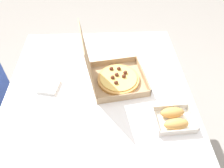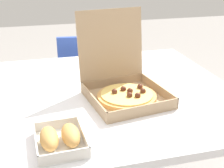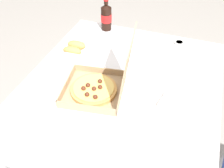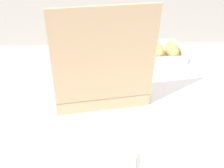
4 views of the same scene
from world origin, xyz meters
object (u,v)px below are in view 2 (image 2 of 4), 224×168
at_px(bread_side_box, 60,138).
at_px(paper_menu, 17,95).
at_px(pizza_box_open, 124,86).
at_px(napkin_pile, 98,67).
at_px(chair, 87,82).

height_order(bread_side_box, paper_menu, bread_side_box).
relative_size(pizza_box_open, napkin_pile, 3.40).
xyz_separation_m(chair, pizza_box_open, (0.01, -0.83, 0.32)).
relative_size(paper_menu, napkin_pile, 1.91).
bearing_deg(pizza_box_open, paper_menu, 162.92).
bearing_deg(paper_menu, chair, 73.43).
bearing_deg(napkin_pile, pizza_box_open, -85.36).
height_order(bread_side_box, napkin_pile, bread_side_box).
bearing_deg(napkin_pile, paper_menu, -149.86).
height_order(pizza_box_open, paper_menu, pizza_box_open).
relative_size(chair, pizza_box_open, 2.22).
bearing_deg(paper_menu, napkin_pile, 44.21).
distance_m(chair, paper_menu, 0.86).
height_order(chair, bread_side_box, chair).
distance_m(bread_side_box, paper_menu, 0.44).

